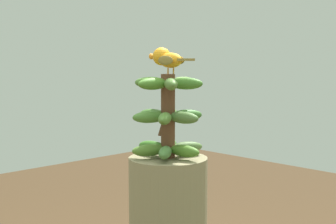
# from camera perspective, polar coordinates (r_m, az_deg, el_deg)

# --- Properties ---
(banana_bunch) EXTENTS (0.25, 0.26, 0.28)m
(banana_bunch) POSITION_cam_1_polar(r_m,az_deg,el_deg) (1.70, -0.01, -0.49)
(banana_bunch) COLOR brown
(banana_bunch) RESTS_ON banana_tree
(perched_bird) EXTENTS (0.06, 0.21, 0.09)m
(perched_bird) POSITION_cam_1_polar(r_m,az_deg,el_deg) (1.71, -0.16, 6.00)
(perched_bird) COLOR #C68933
(perched_bird) RESTS_ON banana_bunch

